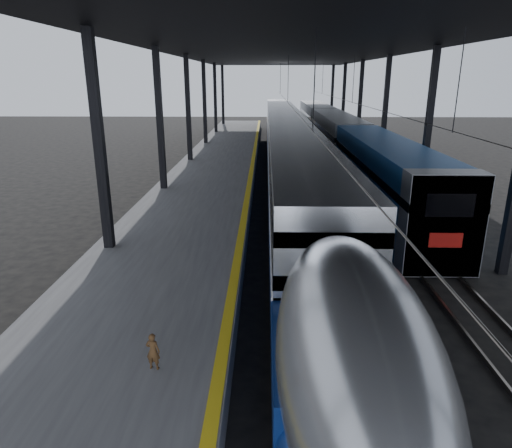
{
  "coord_description": "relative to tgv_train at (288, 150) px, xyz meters",
  "views": [
    {
      "loc": [
        0.31,
        -11.68,
        7.33
      ],
      "look_at": [
        -0.04,
        4.88,
        2.0
      ],
      "focal_mm": 32.0,
      "sensor_mm": 36.0,
      "label": 1
    }
  ],
  "objects": [
    {
      "name": "child",
      "position": [
        -4.2,
        -26.2,
        -0.6
      ],
      "size": [
        0.36,
        0.27,
        0.9
      ],
      "primitive_type": "imported",
      "rotation": [
        0.0,
        0.0,
        2.97
      ],
      "color": "#442C16",
      "rests_on": "platform"
    },
    {
      "name": "canopy",
      "position": [
        -0.1,
        -3.37,
        7.07
      ],
      "size": [
        18.0,
        75.0,
        9.47
      ],
      "color": "black",
      "rests_on": "ground"
    },
    {
      "name": "second_train",
      "position": [
        5.0,
        8.29,
        -0.0
      ],
      "size": [
        2.93,
        56.05,
        4.04
      ],
      "color": "#15488E",
      "rests_on": "ground"
    },
    {
      "name": "tgv_train",
      "position": [
        0.0,
        0.0,
        0.0
      ],
      "size": [
        3.05,
        65.2,
        4.38
      ],
      "color": "#ADB0B4",
      "rests_on": "ground"
    },
    {
      "name": "yellow_strip",
      "position": [
        -2.7,
        -3.37,
        -1.04
      ],
      "size": [
        0.3,
        80.0,
        0.01
      ],
      "primitive_type": "cube",
      "color": "gold",
      "rests_on": "platform"
    },
    {
      "name": "platform",
      "position": [
        -5.5,
        -3.37,
        -1.55
      ],
      "size": [
        6.0,
        80.0,
        1.0
      ],
      "primitive_type": "cube",
      "color": "#4C4C4F",
      "rests_on": "ground"
    },
    {
      "name": "ground",
      "position": [
        -2.0,
        -23.37,
        -2.05
      ],
      "size": [
        160.0,
        160.0,
        0.0
      ],
      "primitive_type": "plane",
      "color": "black",
      "rests_on": "ground"
    },
    {
      "name": "rails",
      "position": [
        2.5,
        -3.37,
        -1.97
      ],
      "size": [
        6.52,
        80.0,
        0.16
      ],
      "color": "slate",
      "rests_on": "ground"
    }
  ]
}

